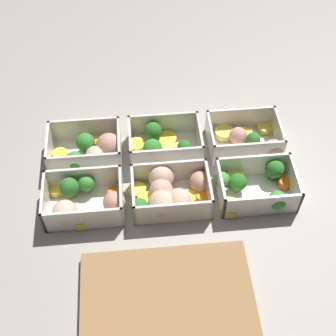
# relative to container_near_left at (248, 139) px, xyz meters

# --- Properties ---
(ground_plane) EXTENTS (4.00, 4.00, 0.00)m
(ground_plane) POSITION_rel_container_near_left_xyz_m (0.17, 0.06, -0.02)
(ground_plane) COLOR gray
(container_near_left) EXTENTS (0.16, 0.12, 0.06)m
(container_near_left) POSITION_rel_container_near_left_xyz_m (0.00, 0.00, 0.00)
(container_near_left) COLOR silver
(container_near_left) RESTS_ON ground_plane
(container_near_center) EXTENTS (0.15, 0.10, 0.06)m
(container_near_center) POSITION_rel_container_near_left_xyz_m (0.18, -0.00, 0.00)
(container_near_center) COLOR silver
(container_near_center) RESTS_ON ground_plane
(container_near_right) EXTENTS (0.16, 0.10, 0.06)m
(container_near_right) POSITION_rel_container_near_left_xyz_m (0.32, 0.00, 0.00)
(container_near_right) COLOR silver
(container_near_right) RESTS_ON ground_plane
(container_far_left) EXTENTS (0.16, 0.11, 0.06)m
(container_far_left) POSITION_rel_container_near_left_xyz_m (0.01, 0.12, 0.00)
(container_far_left) COLOR silver
(container_far_left) RESTS_ON ground_plane
(container_far_center) EXTENTS (0.16, 0.13, 0.06)m
(container_far_center) POSITION_rel_container_near_left_xyz_m (0.18, 0.12, 0.00)
(container_far_center) COLOR silver
(container_far_center) RESTS_ON ground_plane
(container_far_right) EXTENTS (0.16, 0.12, 0.06)m
(container_far_right) POSITION_rel_container_near_left_xyz_m (0.33, 0.12, 0.00)
(container_far_right) COLOR silver
(container_far_right) RESTS_ON ground_plane
(cutting_board) EXTENTS (0.28, 0.18, 0.02)m
(cutting_board) POSITION_rel_container_near_left_xyz_m (0.20, 0.32, -0.01)
(cutting_board) COLOR olive
(cutting_board) RESTS_ON ground_plane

